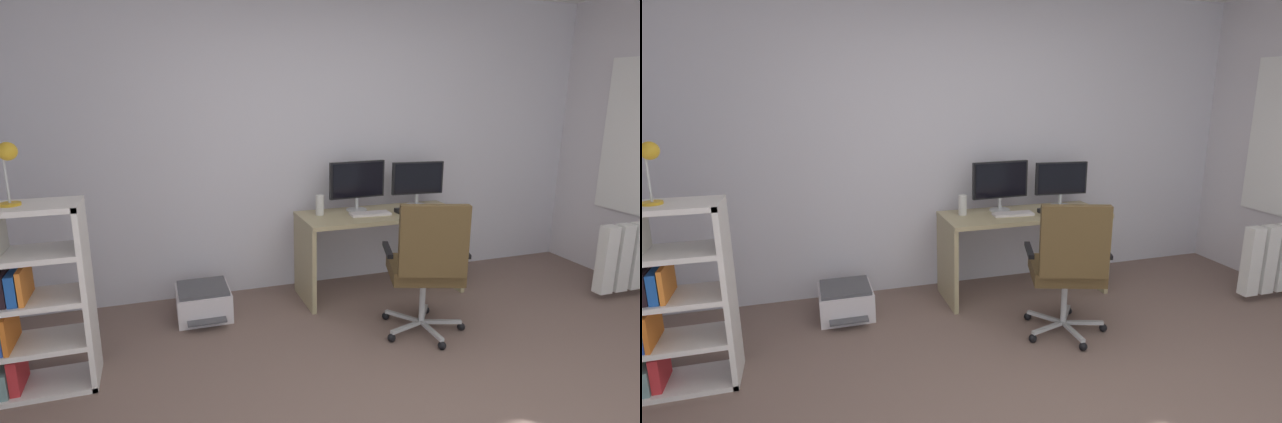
% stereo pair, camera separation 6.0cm
% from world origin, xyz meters
% --- Properties ---
extents(wall_back, '(5.45, 0.10, 2.58)m').
position_xyz_m(wall_back, '(0.00, 2.32, 1.29)').
color(wall_back, silver).
rests_on(wall_back, ground).
extents(desk, '(1.41, 0.56, 0.73)m').
position_xyz_m(desk, '(0.46, 1.85, 0.53)').
color(desk, tan).
rests_on(desk, ground).
extents(monitor_main, '(0.51, 0.18, 0.43)m').
position_xyz_m(monitor_main, '(0.29, 1.99, 0.98)').
color(monitor_main, '#B2B5B7').
rests_on(monitor_main, desk).
extents(monitor_secondary, '(0.48, 0.18, 0.40)m').
position_xyz_m(monitor_secondary, '(0.87, 1.99, 0.96)').
color(monitor_secondary, '#B2B5B7').
rests_on(monitor_secondary, desk).
extents(keyboard, '(0.35, 0.15, 0.02)m').
position_xyz_m(keyboard, '(0.33, 1.81, 0.74)').
color(keyboard, silver).
rests_on(keyboard, desk).
extents(computer_mouse, '(0.06, 0.10, 0.03)m').
position_xyz_m(computer_mouse, '(0.60, 1.79, 0.74)').
color(computer_mouse, black).
rests_on(computer_mouse, desk).
extents(desktop_speaker, '(0.07, 0.07, 0.17)m').
position_xyz_m(desktop_speaker, '(-0.07, 1.94, 0.81)').
color(desktop_speaker, silver).
rests_on(desktop_speaker, desk).
extents(office_chair, '(0.65, 0.65, 1.02)m').
position_xyz_m(office_chair, '(0.41, 0.99, 0.57)').
color(office_chair, '#B7BABC').
rests_on(office_chair, ground).
extents(bookshelf, '(0.70, 0.35, 1.13)m').
position_xyz_m(bookshelf, '(-2.20, 1.15, 0.57)').
color(bookshelf, white).
rests_on(bookshelf, ground).
extents(desk_lamp, '(0.13, 0.11, 0.35)m').
position_xyz_m(desk_lamp, '(-2.11, 1.15, 1.38)').
color(desk_lamp, gold).
rests_on(desk_lamp, bookshelf).
extents(printer, '(0.41, 0.51, 0.25)m').
position_xyz_m(printer, '(-1.08, 1.84, 0.12)').
color(printer, silver).
rests_on(printer, ground).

